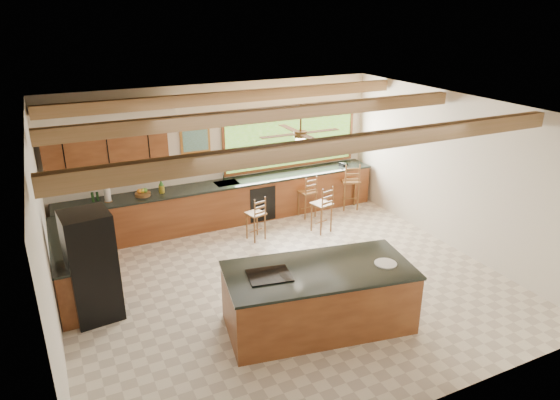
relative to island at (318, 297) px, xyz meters
name	(u,v)px	position (x,y,z in m)	size (l,w,h in m)	color
ground	(286,283)	(0.11, 1.28, -0.48)	(7.20, 7.20, 0.00)	beige
room_shell	(261,152)	(-0.06, 1.93, 1.74)	(7.27, 6.54, 3.02)	beige
counter_run	(197,215)	(-0.71, 3.80, -0.01)	(7.12, 3.10, 1.23)	brown
island	(318,297)	(0.00, 0.00, 0.00)	(2.90, 1.73, 0.97)	brown
refrigerator	(92,266)	(-2.94, 1.68, 0.39)	(0.74, 0.72, 1.73)	black
bar_stool_a	(257,215)	(0.33, 3.08, 0.08)	(0.41, 0.41, 0.94)	brown
bar_stool_b	(323,205)	(1.72, 2.82, 0.14)	(0.44, 0.44, 1.03)	brown
bar_stool_c	(308,193)	(1.84, 3.67, 0.11)	(0.39, 0.39, 0.98)	brown
bar_stool_d	(352,182)	(2.98, 3.67, 0.19)	(0.52, 0.52, 1.13)	brown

